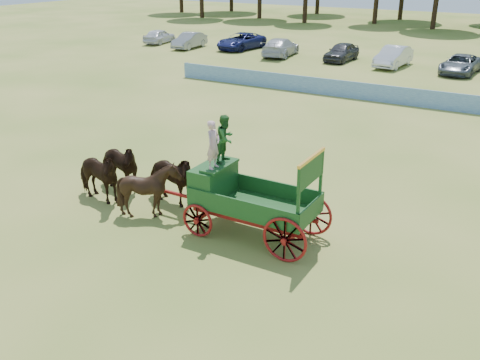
% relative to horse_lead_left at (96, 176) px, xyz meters
% --- Properties ---
extents(ground, '(160.00, 160.00, 0.00)m').
position_rel_horse_lead_left_xyz_m(ground, '(4.05, 1.21, -0.96)').
color(ground, tan).
rests_on(ground, ground).
extents(horse_lead_left, '(2.36, 1.25, 1.92)m').
position_rel_horse_lead_left_xyz_m(horse_lead_left, '(0.00, 0.00, 0.00)').
color(horse_lead_left, black).
rests_on(horse_lead_left, ground).
extents(horse_lead_right, '(2.39, 1.33, 1.92)m').
position_rel_horse_lead_left_xyz_m(horse_lead_right, '(0.00, 1.10, 0.00)').
color(horse_lead_right, black).
rests_on(horse_lead_right, ground).
extents(horse_wheel_left, '(2.05, 1.90, 1.92)m').
position_rel_horse_lead_left_xyz_m(horse_wheel_left, '(2.40, 0.00, 0.00)').
color(horse_wheel_left, black).
rests_on(horse_wheel_left, ground).
extents(horse_wheel_right, '(2.35, 1.21, 1.92)m').
position_rel_horse_lead_left_xyz_m(horse_wheel_right, '(2.40, 1.10, 0.00)').
color(horse_wheel_right, black).
rests_on(horse_wheel_right, ground).
extents(farm_dray, '(5.99, 2.00, 3.66)m').
position_rel_horse_lead_left_xyz_m(farm_dray, '(5.37, 0.58, 0.64)').
color(farm_dray, maroon).
rests_on(farm_dray, ground).
extents(sponsor_banner, '(26.00, 0.08, 1.05)m').
position_rel_horse_lead_left_xyz_m(sponsor_banner, '(3.05, 19.21, -0.43)').
color(sponsor_banner, '#1C569C').
rests_on(sponsor_banner, ground).
extents(parked_cars, '(45.34, 7.39, 1.61)m').
position_rel_horse_lead_left_xyz_m(parked_cars, '(-0.56, 31.20, -0.21)').
color(parked_cars, silver).
rests_on(parked_cars, ground).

